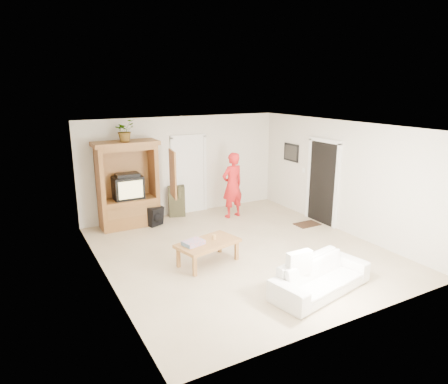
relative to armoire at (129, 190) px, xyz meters
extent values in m
plane|color=tan|center=(1.58, -2.66, -0.91)|extent=(6.00, 6.00, 0.00)
plane|color=white|center=(1.58, -2.66, 1.69)|extent=(6.00, 6.00, 0.00)
plane|color=silver|center=(1.58, 0.34, 0.39)|extent=(5.50, 0.00, 5.50)
plane|color=silver|center=(1.58, -5.66, 0.39)|extent=(5.50, 0.00, 5.50)
plane|color=silver|center=(-1.17, -2.66, 0.39)|extent=(0.00, 6.00, 6.00)
plane|color=silver|center=(4.33, -2.66, 0.39)|extent=(0.00, 6.00, 6.00)
cube|color=brown|center=(-0.02, -0.01, -0.56)|extent=(1.40, 0.60, 0.70)
cube|color=brown|center=(-0.67, -0.01, 0.39)|extent=(0.10, 0.60, 1.20)
cube|color=brown|center=(0.63, -0.01, 0.39)|extent=(0.10, 0.60, 1.20)
cube|color=brown|center=(-0.02, 0.26, 0.39)|extent=(1.40, 0.06, 1.20)
cube|color=brown|center=(-0.02, -0.01, 1.04)|extent=(1.40, 0.60, 0.10)
cube|color=brown|center=(-0.02, -0.01, 1.14)|extent=(1.52, 0.68, 0.10)
cube|color=brown|center=(0.96, -0.48, 0.39)|extent=(0.16, 0.67, 1.15)
cube|color=black|center=(-0.02, 0.02, 0.07)|extent=(0.70, 0.52, 0.55)
cube|color=tan|center=(-0.02, -0.25, 0.07)|extent=(0.58, 0.02, 0.42)
cube|color=black|center=(-0.02, -0.01, 0.38)|extent=(0.55, 0.35, 0.08)
cube|color=olive|center=(-0.02, -0.30, -0.46)|extent=(1.19, 0.03, 0.25)
cube|color=white|center=(1.73, 0.31, 0.11)|extent=(0.85, 0.05, 2.04)
cube|color=black|center=(4.30, -2.06, 0.11)|extent=(0.05, 0.90, 2.04)
cube|color=black|center=(4.31, -0.76, 0.69)|extent=(0.03, 0.60, 0.48)
cube|color=#382316|center=(3.88, -2.06, -0.90)|extent=(0.60, 0.40, 0.02)
imported|color=#4C7238|center=(-0.02, -0.03, 1.45)|extent=(0.60, 0.58, 0.51)
imported|color=red|center=(2.55, -0.61, -0.05)|extent=(0.68, 0.49, 1.72)
imported|color=white|center=(1.87, -4.77, -0.64)|extent=(1.98, 1.09, 0.55)
cube|color=olive|center=(0.70, -2.88, -0.49)|extent=(1.33, 0.92, 0.07)
cube|color=olive|center=(0.25, -3.25, -0.72)|extent=(0.08, 0.08, 0.38)
cube|color=olive|center=(0.13, -2.75, -0.72)|extent=(0.08, 0.08, 0.38)
cube|color=olive|center=(1.28, -3.00, -0.72)|extent=(0.08, 0.08, 0.38)
cube|color=olive|center=(1.16, -2.51, -0.72)|extent=(0.08, 0.08, 0.38)
cube|color=#FE5459|center=(0.40, -2.88, -0.42)|extent=(0.44, 0.36, 0.08)
cylinder|color=tan|center=(0.87, -2.82, -0.41)|extent=(0.08, 0.08, 0.10)
camera|label=1|loc=(-2.47, -9.33, 2.46)|focal=32.00mm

